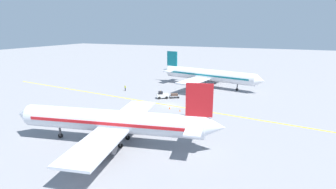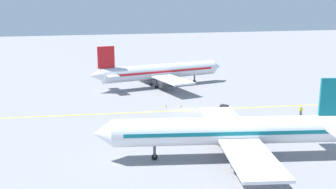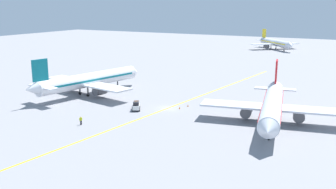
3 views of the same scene
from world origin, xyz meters
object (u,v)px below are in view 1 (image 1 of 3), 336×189
(baggage_tug_white, at_px, (162,95))
(baggage_cart_trailing, at_px, (174,95))
(traffic_cone_mid_apron, at_px, (170,108))
(airplane_adjacent_stand, at_px, (114,122))
(ground_crew_worker, at_px, (125,88))
(traffic_cone_near_nose, at_px, (180,110))
(airplane_at_gate, at_px, (207,75))

(baggage_tug_white, distance_m, baggage_cart_trailing, 3.30)
(baggage_tug_white, xyz_separation_m, traffic_cone_mid_apron, (7.91, 5.51, -0.63))
(airplane_adjacent_stand, height_order, ground_crew_worker, airplane_adjacent_stand)
(baggage_cart_trailing, xyz_separation_m, ground_crew_worker, (-1.92, -16.71, 0.15))
(baggage_cart_trailing, distance_m, traffic_cone_near_nose, 11.75)
(ground_crew_worker, distance_m, traffic_cone_mid_apron, 22.61)
(airplane_adjacent_stand, relative_size, baggage_cart_trailing, 11.99)
(airplane_adjacent_stand, height_order, baggage_cart_trailing, airplane_adjacent_stand)
(baggage_tug_white, height_order, ground_crew_worker, baggage_tug_white)
(traffic_cone_near_nose, bearing_deg, baggage_tug_white, -135.95)
(airplane_adjacent_stand, bearing_deg, baggage_tug_white, -170.95)
(airplane_at_gate, height_order, ground_crew_worker, airplane_at_gate)
(airplane_at_gate, distance_m, traffic_cone_mid_apron, 27.22)
(baggage_tug_white, bearing_deg, baggage_cart_trailing, 121.81)
(airplane_at_gate, bearing_deg, baggage_tug_white, -20.55)
(airplane_adjacent_stand, relative_size, traffic_cone_mid_apron, 64.26)
(baggage_cart_trailing, bearing_deg, ground_crew_worker, -96.55)
(ground_crew_worker, bearing_deg, baggage_cart_trailing, 83.45)
(baggage_tug_white, xyz_separation_m, traffic_cone_near_nose, (8.62, 8.34, -0.63))
(baggage_tug_white, bearing_deg, traffic_cone_near_nose, 44.05)
(traffic_cone_near_nose, bearing_deg, baggage_cart_trailing, -151.88)
(ground_crew_worker, height_order, traffic_cone_near_nose, ground_crew_worker)
(ground_crew_worker, relative_size, traffic_cone_mid_apron, 3.05)
(airplane_at_gate, xyz_separation_m, baggage_tug_white, (19.04, -7.13, -2.81))
(airplane_adjacent_stand, height_order, traffic_cone_mid_apron, airplane_adjacent_stand)
(baggage_tug_white, distance_m, traffic_cone_near_nose, 12.01)
(airplane_at_gate, relative_size, traffic_cone_mid_apron, 64.23)
(baggage_tug_white, height_order, baggage_cart_trailing, baggage_tug_white)
(airplane_at_gate, bearing_deg, airplane_adjacent_stand, -3.12)
(ground_crew_worker, height_order, traffic_cone_mid_apron, ground_crew_worker)
(ground_crew_worker, bearing_deg, traffic_cone_mid_apron, 59.21)
(airplane_adjacent_stand, bearing_deg, ground_crew_worker, -150.17)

